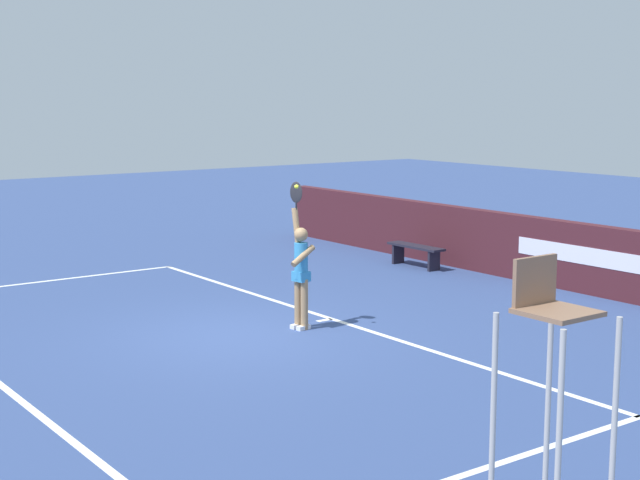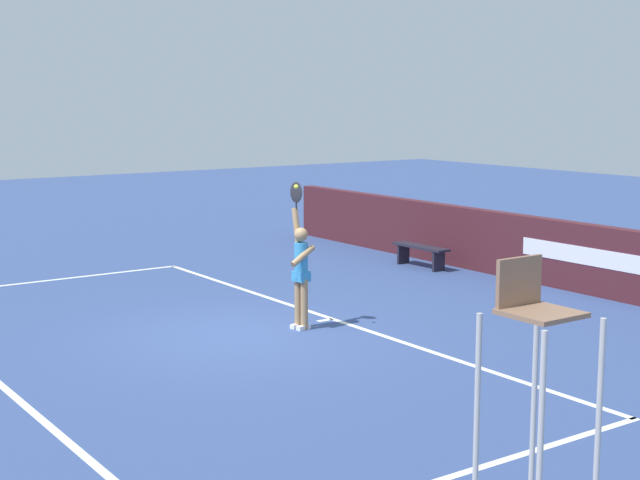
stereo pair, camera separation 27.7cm
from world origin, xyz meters
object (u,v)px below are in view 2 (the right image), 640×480
object	(u,v)px
tennis_player	(301,269)
tennis_ball	(296,187)
umpire_chair	(534,368)
courtside_bench_near	(421,251)

from	to	relation	value
tennis_player	tennis_ball	world-z (taller)	tennis_player
tennis_player	umpire_chair	distance (m)	7.66
courtside_bench_near	umpire_chair	bearing A→B (deg)	-37.14
tennis_player	courtside_bench_near	size ratio (longest dim) A/B	1.58
tennis_player	umpire_chair	xyz separation A→B (m)	(7.20, -2.55, 0.55)
courtside_bench_near	tennis_player	bearing A→B (deg)	-59.79
tennis_player	umpire_chair	size ratio (longest dim) A/B	0.99
tennis_ball	umpire_chair	distance (m)	7.38
tennis_player	tennis_ball	distance (m)	1.39
tennis_ball	courtside_bench_near	world-z (taller)	tennis_ball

